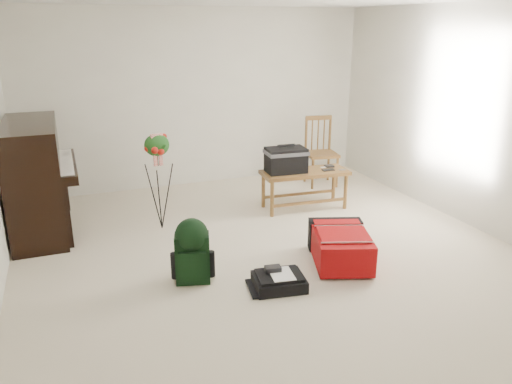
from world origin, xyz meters
name	(u,v)px	position (x,y,z in m)	size (l,w,h in m)	color
floor	(273,256)	(0.00, 0.00, 0.00)	(5.00, 5.50, 0.01)	beige
wall_back	(198,99)	(0.00, 2.75, 1.25)	(5.00, 0.04, 2.50)	white
wall_right	(480,119)	(2.50, 0.00, 1.25)	(0.04, 5.50, 2.50)	white
piano	(37,180)	(-2.19, 1.60, 0.60)	(0.71, 1.50, 1.25)	black
bench	(292,164)	(0.77, 1.20, 0.60)	(1.13, 0.53, 0.85)	brown
dining_chair	(320,152)	(1.62, 2.03, 0.48)	(0.49, 0.49, 0.99)	brown
red_suitcase	(338,244)	(0.57, -0.31, 0.18)	(0.74, 0.92, 0.33)	#AC0711
black_duffel	(279,281)	(-0.20, -0.61, 0.07)	(0.50, 0.42, 0.19)	black
green_backpack	(192,248)	(-0.88, -0.22, 0.34)	(0.35, 0.32, 0.61)	black
flower_stand	(159,182)	(-0.91, 1.17, 0.56)	(0.44, 0.44, 1.15)	black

